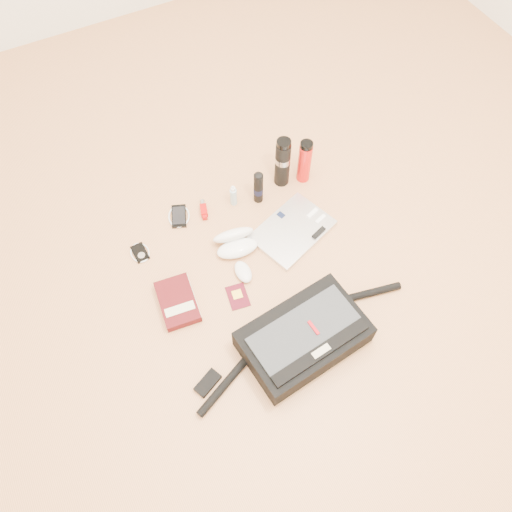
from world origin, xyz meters
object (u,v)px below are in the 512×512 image
(laptop, at_px, (293,230))
(thermos_black, at_px, (283,162))
(messenger_bag, at_px, (303,337))
(book, at_px, (178,302))
(thermos_red, at_px, (305,161))

(laptop, bearing_deg, thermos_black, 52.02)
(laptop, xyz_separation_m, thermos_black, (0.09, 0.27, 0.12))
(thermos_black, bearing_deg, messenger_bag, -113.08)
(thermos_black, bearing_deg, book, -151.72)
(book, distance_m, thermos_red, 0.85)
(laptop, height_order, thermos_red, thermos_red)
(thermos_red, bearing_deg, book, -156.63)
(messenger_bag, bearing_deg, thermos_red, 53.86)
(book, bearing_deg, thermos_red, 30.40)
(thermos_red, bearing_deg, laptop, -128.19)
(laptop, xyz_separation_m, thermos_red, (0.19, 0.24, 0.10))
(laptop, height_order, book, book)
(book, xyz_separation_m, thermos_black, (0.68, 0.36, 0.11))
(messenger_bag, relative_size, thermos_black, 3.60)
(book, relative_size, thermos_black, 0.87)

